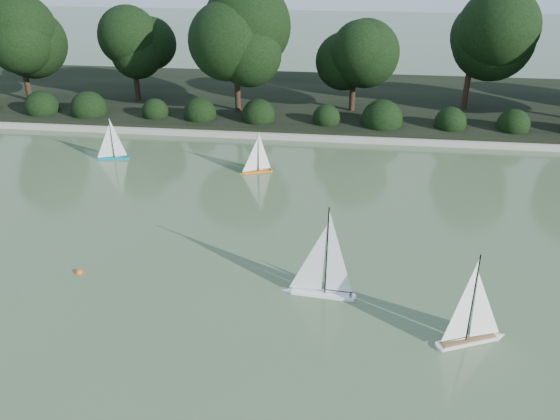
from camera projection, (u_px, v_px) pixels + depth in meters
The scene contains 10 objects.
ground at pixel (290, 315), 9.60m from camera, with size 80.00×80.00×0.00m, color #405332.
pond_coping at pixel (319, 137), 17.50m from camera, with size 40.00×0.35×0.18m, color gray.
far_bank at pixel (325, 101), 20.99m from camera, with size 40.00×8.00×0.30m, color black.
tree_line at pixel (362, 42), 18.34m from camera, with size 26.31×3.93×4.39m.
shrub_hedge at pixel (321, 118), 18.12m from camera, with size 29.10×1.10×1.10m.
sailboat_white_a at pixel (317, 281), 10.02m from camera, with size 1.41×0.34×1.91m.
sailboat_white_b at pixel (476, 328), 8.88m from camera, with size 1.26×0.67×1.78m.
sailboat_orange at pixel (255, 166), 15.10m from camera, with size 0.94×0.49×1.32m.
sailboat_teal at pixel (110, 152), 15.99m from camera, with size 1.03×0.38×1.41m.
race_buoy at pixel (79, 273), 10.79m from camera, with size 0.15×0.15×0.15m, color #DA4E0B.
Camera 1 is at (0.74, -7.64, 6.07)m, focal length 35.00 mm.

